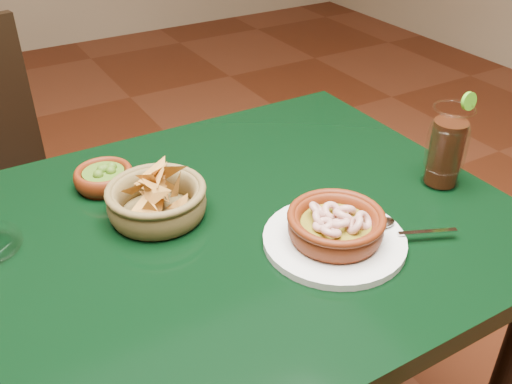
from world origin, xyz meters
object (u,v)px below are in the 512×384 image
cola_drink (447,147)px  dining_table (184,282)px  chip_basket (157,200)px  shrimp_plate (336,229)px

cola_drink → dining_table: bearing=169.6°
dining_table → chip_basket: bearing=93.5°
dining_table → cola_drink: cola_drink is taller
chip_basket → dining_table: bearing=-86.5°
chip_basket → shrimp_plate: bearing=-45.4°
cola_drink → shrimp_plate: bearing=-170.5°
dining_table → shrimp_plate: (0.22, -0.15, 0.13)m
chip_basket → cola_drink: size_ratio=1.15×
dining_table → chip_basket: (-0.01, 0.08, 0.13)m
dining_table → cola_drink: (0.52, -0.10, 0.18)m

